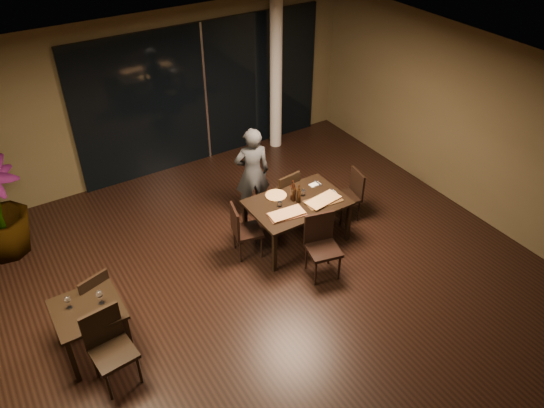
# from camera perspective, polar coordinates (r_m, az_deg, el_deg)

# --- Properties ---
(ground) EXTENTS (8.00, 8.00, 0.00)m
(ground) POSITION_cam_1_polar(r_m,az_deg,el_deg) (7.74, -0.27, -9.50)
(ground) COLOR black
(ground) RESTS_ON ground
(wall_back) EXTENTS (8.00, 0.10, 3.00)m
(wall_back) POSITION_cam_1_polar(r_m,az_deg,el_deg) (9.99, -12.81, 11.22)
(wall_back) COLOR #473D26
(wall_back) RESTS_ON ground
(wall_right) EXTENTS (0.10, 8.00, 3.00)m
(wall_right) POSITION_cam_1_polar(r_m,az_deg,el_deg) (9.23, 21.83, 7.39)
(wall_right) COLOR #473D26
(wall_right) RESTS_ON ground
(ceiling) EXTENTS (8.00, 8.00, 0.04)m
(ceiling) POSITION_cam_1_polar(r_m,az_deg,el_deg) (5.99, -0.35, 11.34)
(ceiling) COLOR silver
(ceiling) RESTS_ON wall_back
(window_panel) EXTENTS (5.00, 0.06, 2.70)m
(window_panel) POSITION_cam_1_polar(r_m,az_deg,el_deg) (10.31, -7.27, 11.67)
(window_panel) COLOR black
(window_panel) RESTS_ON ground
(column) EXTENTS (0.24, 0.24, 3.00)m
(column) POSITION_cam_1_polar(r_m,az_deg,el_deg) (10.61, 0.42, 13.54)
(column) COLOR silver
(column) RESTS_ON ground
(main_table) EXTENTS (1.50, 1.00, 0.75)m
(main_table) POSITION_cam_1_polar(r_m,az_deg,el_deg) (8.23, 2.72, -0.17)
(main_table) COLOR black
(main_table) RESTS_ON ground
(side_table) EXTENTS (0.80, 0.80, 0.75)m
(side_table) POSITION_cam_1_polar(r_m,az_deg,el_deg) (6.96, -19.10, -11.27)
(side_table) COLOR black
(side_table) RESTS_ON ground
(chair_main_far) EXTENTS (0.48, 0.48, 0.93)m
(chair_main_far) POSITION_cam_1_polar(r_m,az_deg,el_deg) (8.78, 1.37, 1.14)
(chair_main_far) COLOR black
(chair_main_far) RESTS_ON ground
(chair_main_near) EXTENTS (0.55, 0.55, 0.98)m
(chair_main_near) POSITION_cam_1_polar(r_m,az_deg,el_deg) (7.76, 5.33, -4.08)
(chair_main_near) COLOR black
(chair_main_near) RESTS_ON ground
(chair_main_left) EXTENTS (0.50, 0.50, 0.90)m
(chair_main_left) POSITION_cam_1_polar(r_m,az_deg,el_deg) (8.06, -3.22, -2.64)
(chair_main_left) COLOR black
(chair_main_left) RESTS_ON ground
(chair_main_right) EXTENTS (0.47, 0.47, 0.88)m
(chair_main_right) POSITION_cam_1_polar(r_m,az_deg,el_deg) (8.94, 8.47, 1.22)
(chair_main_right) COLOR black
(chair_main_right) RESTS_ON ground
(chair_side_far) EXTENTS (0.53, 0.53, 0.91)m
(chair_side_far) POSITION_cam_1_polar(r_m,az_deg,el_deg) (7.36, -18.67, -9.33)
(chair_side_far) COLOR black
(chair_side_far) RESTS_ON ground
(chair_side_near) EXTENTS (0.52, 0.52, 1.02)m
(chair_side_near) POSITION_cam_1_polar(r_m,az_deg,el_deg) (6.65, -17.13, -14.15)
(chair_side_near) COLOR black
(chair_side_near) RESTS_ON ground
(diner) EXTENTS (0.63, 0.51, 1.62)m
(diner) POSITION_cam_1_polar(r_m,az_deg,el_deg) (8.77, -2.13, 3.38)
(diner) COLOR #2C2F31
(diner) RESTS_ON ground
(pizza_board_left) EXTENTS (0.60, 0.36, 0.01)m
(pizza_board_left) POSITION_cam_1_polar(r_m,az_deg,el_deg) (7.90, 1.59, -1.14)
(pizza_board_left) COLOR #3F2114
(pizza_board_left) RESTS_ON main_table
(pizza_board_right) EXTENTS (0.60, 0.33, 0.01)m
(pizza_board_right) POSITION_cam_1_polar(r_m,az_deg,el_deg) (8.22, 5.52, 0.32)
(pizza_board_right) COLOR #422B15
(pizza_board_right) RESTS_ON main_table
(oblong_pizza_left) EXTENTS (0.53, 0.28, 0.02)m
(oblong_pizza_left) POSITION_cam_1_polar(r_m,az_deg,el_deg) (7.89, 1.59, -1.04)
(oblong_pizza_left) COLOR maroon
(oblong_pizza_left) RESTS_ON pizza_board_left
(oblong_pizza_right) EXTENTS (0.57, 0.33, 0.02)m
(oblong_pizza_right) POSITION_cam_1_polar(r_m,az_deg,el_deg) (8.21, 5.53, 0.41)
(oblong_pizza_right) COLOR maroon
(oblong_pizza_right) RESTS_ON pizza_board_right
(round_pizza) EXTENTS (0.32, 0.32, 0.01)m
(round_pizza) POSITION_cam_1_polar(r_m,az_deg,el_deg) (8.30, 0.43, 0.92)
(round_pizza) COLOR #B22613
(round_pizza) RESTS_ON main_table
(bottle_a) EXTENTS (0.07, 0.07, 0.31)m
(bottle_a) POSITION_cam_1_polar(r_m,az_deg,el_deg) (8.13, 2.36, 1.28)
(bottle_a) COLOR black
(bottle_a) RESTS_ON main_table
(bottle_b) EXTENTS (0.07, 0.07, 0.31)m
(bottle_b) POSITION_cam_1_polar(r_m,az_deg,el_deg) (8.10, 2.90, 1.13)
(bottle_b) COLOR black
(bottle_b) RESTS_ON main_table
(bottle_c) EXTENTS (0.07, 0.07, 0.33)m
(bottle_c) POSITION_cam_1_polar(r_m,az_deg,el_deg) (8.15, 2.26, 1.51)
(bottle_c) COLOR black
(bottle_c) RESTS_ON main_table
(tumbler_left) EXTENTS (0.07, 0.07, 0.08)m
(tumbler_left) POSITION_cam_1_polar(r_m,az_deg,el_deg) (8.06, 0.84, 0.00)
(tumbler_left) COLOR white
(tumbler_left) RESTS_ON main_table
(tumbler_right) EXTENTS (0.08, 0.08, 0.09)m
(tumbler_right) POSITION_cam_1_polar(r_m,az_deg,el_deg) (8.31, 3.33, 1.22)
(tumbler_right) COLOR white
(tumbler_right) RESTS_ON main_table
(napkin_near) EXTENTS (0.18, 0.10, 0.01)m
(napkin_near) POSITION_cam_1_polar(r_m,az_deg,el_deg) (8.41, 6.30, 1.17)
(napkin_near) COLOR white
(napkin_near) RESTS_ON main_table
(napkin_far) EXTENTS (0.18, 0.11, 0.01)m
(napkin_far) POSITION_cam_1_polar(r_m,az_deg,el_deg) (8.59, 4.63, 2.11)
(napkin_far) COLOR silver
(napkin_far) RESTS_ON main_table
(wine_glass_a) EXTENTS (0.08, 0.08, 0.17)m
(wine_glass_a) POSITION_cam_1_polar(r_m,az_deg,el_deg) (6.89, -21.06, -9.87)
(wine_glass_a) COLOR white
(wine_glass_a) RESTS_ON side_table
(wine_glass_b) EXTENTS (0.08, 0.08, 0.19)m
(wine_glass_b) POSITION_cam_1_polar(r_m,az_deg,el_deg) (6.82, -18.00, -9.53)
(wine_glass_b) COLOR white
(wine_glass_b) RESTS_ON side_table
(side_napkin) EXTENTS (0.21, 0.17, 0.01)m
(side_napkin) POSITION_cam_1_polar(r_m,az_deg,el_deg) (6.70, -18.10, -11.52)
(side_napkin) COLOR white
(side_napkin) RESTS_ON side_table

